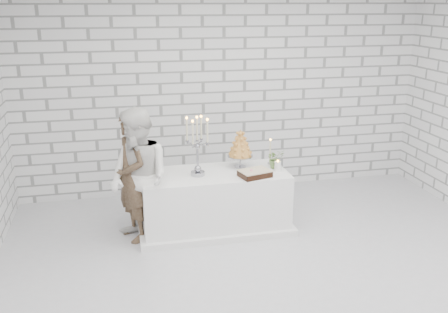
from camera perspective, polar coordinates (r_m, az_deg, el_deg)
ground at (r=5.55m, az=5.72°, el=-12.73°), size 6.00×5.00×0.01m
wall_back at (r=7.32m, az=-0.00°, el=7.41°), size 6.00×0.01×3.00m
wall_front at (r=2.87m, az=22.49°, el=-10.66°), size 6.00×0.01×3.00m
cake_table at (r=6.27m, az=-1.09°, el=-5.11°), size 1.80×0.80×0.75m
groom at (r=5.98m, az=-10.51°, el=-2.35°), size 0.57×0.67×1.57m
bride at (r=5.82m, az=-9.70°, el=-2.50°), size 0.95×1.00×1.64m
candelabra at (r=5.94m, az=-3.08°, el=1.20°), size 0.36×0.36×0.74m
croquembouche at (r=6.26m, az=1.88°, el=0.93°), size 0.38×0.38×0.50m
chocolate_cake at (r=6.00m, az=3.56°, el=-1.95°), size 0.41×0.34×0.08m
pillar_candle at (r=6.23m, az=6.18°, el=-1.11°), size 0.09×0.09×0.12m
extra_taper at (r=6.44m, az=5.32°, el=0.48°), size 0.07×0.07×0.32m
flowers at (r=6.31m, az=5.91°, el=-0.24°), size 0.24×0.22×0.24m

